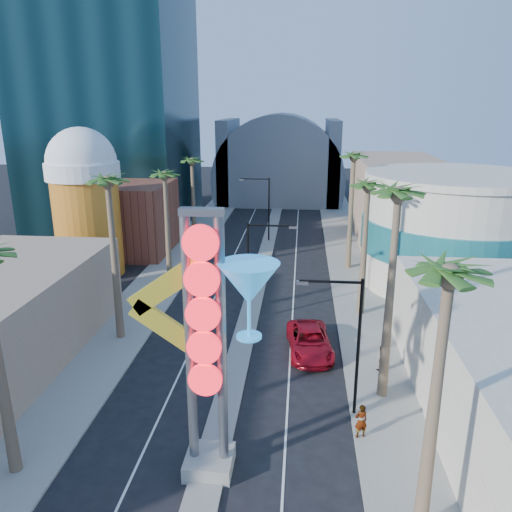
{
  "coord_description": "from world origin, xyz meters",
  "views": [
    {
      "loc": [
        3.99,
        -16.29,
        16.53
      ],
      "look_at": [
        0.59,
        20.33,
        5.29
      ],
      "focal_mm": 35.0,
      "sensor_mm": 36.0,
      "label": 1
    }
  ],
  "objects_px": {
    "neon_sign": "(224,329)",
    "red_pickup": "(310,341)",
    "pedestrian_a": "(361,421)",
    "pedestrian_b": "(381,358)"
  },
  "relations": [
    {
      "from": "neon_sign",
      "to": "red_pickup",
      "type": "xyz_separation_m",
      "value": [
        3.98,
        12.09,
        -6.45
      ]
    },
    {
      "from": "pedestrian_a",
      "to": "red_pickup",
      "type": "bearing_deg",
      "value": -91.68
    },
    {
      "from": "pedestrian_a",
      "to": "neon_sign",
      "type": "bearing_deg",
      "value": 7.37
    },
    {
      "from": "red_pickup",
      "to": "pedestrian_a",
      "type": "distance_m",
      "value": 9.5
    },
    {
      "from": "red_pickup",
      "to": "pedestrian_b",
      "type": "bearing_deg",
      "value": -32.01
    },
    {
      "from": "pedestrian_a",
      "to": "pedestrian_b",
      "type": "xyz_separation_m",
      "value": [
        2.0,
        6.95,
        -0.1
      ]
    },
    {
      "from": "red_pickup",
      "to": "pedestrian_b",
      "type": "height_order",
      "value": "pedestrian_b"
    },
    {
      "from": "pedestrian_a",
      "to": "pedestrian_b",
      "type": "bearing_deg",
      "value": -122.98
    },
    {
      "from": "pedestrian_a",
      "to": "pedestrian_b",
      "type": "relative_size",
      "value": 1.12
    },
    {
      "from": "red_pickup",
      "to": "pedestrian_a",
      "type": "xyz_separation_m",
      "value": [
        2.5,
        -9.16,
        0.23
      ]
    }
  ]
}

